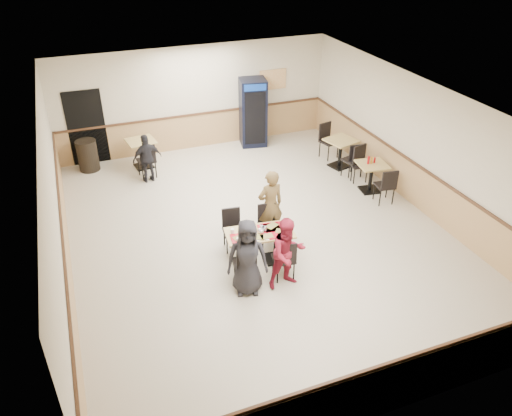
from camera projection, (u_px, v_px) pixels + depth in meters
name	position (u px, v px, depth m)	size (l,w,h in m)	color
ground	(258.00, 232.00, 11.15)	(10.00, 10.00, 0.00)	beige
room_shell	(285.00, 152.00, 13.42)	(10.00, 10.00, 10.00)	silver
main_table	(260.00, 242.00, 9.98)	(1.42, 0.84, 0.72)	black
main_chairs	(257.00, 243.00, 9.98)	(1.39, 1.72, 0.91)	black
diner_woman_left	(247.00, 257.00, 9.07)	(0.75, 0.49, 1.54)	black
diner_woman_right	(288.00, 253.00, 9.24)	(0.71, 0.56, 1.47)	maroon
diner_man_opposite	(270.00, 205.00, 10.57)	(0.59, 0.39, 1.62)	brown
lone_diner	(147.00, 158.00, 12.90)	(0.77, 0.32, 1.31)	black
tabletop_clutter	(262.00, 232.00, 9.83)	(1.20, 0.63, 0.12)	red
side_table_near	(371.00, 173.00, 12.52)	(0.79, 0.79, 0.76)	black
side_table_near_chair_south	(385.00, 185.00, 12.05)	(0.44, 0.44, 0.96)	black
side_table_near_chair_north	(359.00, 164.00, 13.01)	(0.44, 0.44, 0.96)	black
side_table_far	(341.00, 149.00, 13.68)	(0.92, 0.92, 0.81)	black
side_table_far_chair_south	(352.00, 159.00, 13.18)	(0.47, 0.47, 1.02)	black
side_table_far_chair_north	(329.00, 141.00, 14.21)	(0.47, 0.47, 1.02)	black
condiment_caddy	(371.00, 160.00, 12.37)	(0.23, 0.06, 0.20)	#A60B0F
back_table	(142.00, 149.00, 13.68)	(0.83, 0.83, 0.79)	black
back_table_chair_lone	(146.00, 160.00, 13.19)	(0.46, 0.46, 1.00)	black
pepsi_cooler	(253.00, 112.00, 14.79)	(0.88, 0.88, 2.00)	black
trash_bin	(88.00, 155.00, 13.57)	(0.55, 0.55, 0.86)	black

